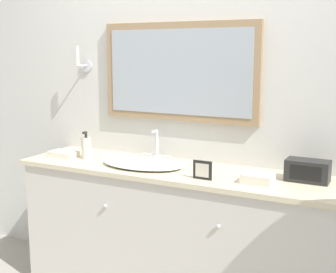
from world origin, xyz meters
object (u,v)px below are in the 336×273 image
object	(u,v)px
appliance_box	(308,171)
picture_frame	(202,170)
sink_basin	(143,163)
soap_bottle	(86,148)

from	to	relation	value
appliance_box	picture_frame	xyz separation A→B (m)	(-0.54, -0.23, -0.01)
sink_basin	picture_frame	distance (m)	0.48
sink_basin	picture_frame	xyz separation A→B (m)	(0.46, -0.12, 0.03)
appliance_box	picture_frame	bearing A→B (deg)	-156.74
sink_basin	soap_bottle	size ratio (longest dim) A/B	2.91
sink_basin	soap_bottle	world-z (taller)	sink_basin
picture_frame	appliance_box	bearing A→B (deg)	23.26
soap_bottle	picture_frame	size ratio (longest dim) A/B	1.67
soap_bottle	picture_frame	distance (m)	0.91
sink_basin	picture_frame	bearing A→B (deg)	-15.01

